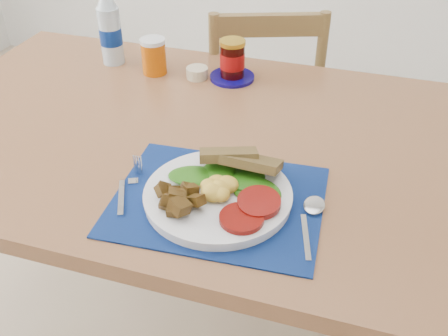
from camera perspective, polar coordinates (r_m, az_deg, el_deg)
name	(u,v)px	position (r m, az deg, el deg)	size (l,w,h in m)	color
table	(190,159)	(1.30, -3.72, 0.96)	(1.40, 0.90, 0.75)	brown
chair_far	(262,96)	(1.85, 4.16, 7.87)	(0.50, 0.49, 1.06)	brown
placemat	(218,201)	(1.03, -0.66, -3.58)	(0.41, 0.32, 0.00)	black
breakfast_plate	(214,193)	(1.02, -1.05, -2.70)	(0.29, 0.29, 0.07)	silver
fork	(129,187)	(1.08, -10.30, -2.05)	(0.06, 0.15, 0.00)	#B2B5BA
spoon	(312,215)	(1.01, 9.51, -5.09)	(0.04, 0.18, 0.01)	#B2B5BA
water_bottle	(110,31)	(1.59, -12.28, 14.36)	(0.06, 0.06, 0.22)	#ADBFCC
juice_glass	(154,57)	(1.52, -7.64, 11.88)	(0.07, 0.07, 0.10)	#B74D04
ramekin	(197,73)	(1.50, -2.94, 10.31)	(0.06, 0.06, 0.03)	#C8B893
jam_on_saucer	(232,62)	(1.47, 0.91, 11.45)	(0.13, 0.13, 0.11)	#0A0557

